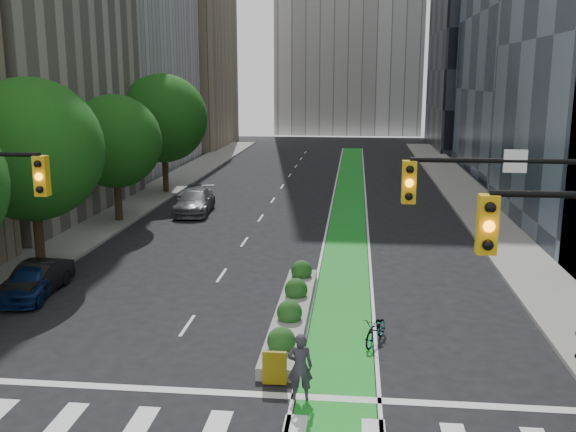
% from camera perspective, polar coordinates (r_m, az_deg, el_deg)
% --- Properties ---
extents(ground, '(160.00, 160.00, 0.00)m').
position_cam_1_polar(ground, '(17.86, -5.96, -17.19)').
color(ground, black).
rests_on(ground, ground).
extents(sidewalk_left, '(3.60, 90.00, 0.15)m').
position_cam_1_polar(sidewalk_left, '(43.83, -14.37, 0.47)').
color(sidewalk_left, gray).
rests_on(sidewalk_left, ground).
extents(sidewalk_right, '(3.60, 90.00, 0.15)m').
position_cam_1_polar(sidewalk_right, '(41.97, 17.46, -0.23)').
color(sidewalk_right, gray).
rests_on(sidewalk_right, ground).
extents(bike_lane_paint, '(2.20, 70.00, 0.01)m').
position_cam_1_polar(bike_lane_paint, '(46.03, 5.44, 1.27)').
color(bike_lane_paint, '#1B9826').
rests_on(bike_lane_paint, ground).
extents(building_tan_far, '(14.00, 16.00, 26.00)m').
position_cam_1_polar(building_tan_far, '(84.59, -10.38, 14.98)').
color(building_tan_far, tan).
rests_on(building_tan_far, ground).
extents(building_dark_end, '(14.00, 18.00, 28.00)m').
position_cam_1_polar(building_dark_end, '(84.99, 17.95, 15.26)').
color(building_dark_end, black).
rests_on(building_dark_end, ground).
extents(tree_mid, '(6.40, 6.40, 8.78)m').
position_cam_1_polar(tree_mid, '(30.92, -21.84, 5.48)').
color(tree_mid, black).
rests_on(tree_mid, ground).
extents(tree_midfar, '(5.60, 5.60, 7.76)m').
position_cam_1_polar(tree_midfar, '(40.05, -15.14, 6.40)').
color(tree_midfar, black).
rests_on(tree_midfar, ground).
extents(tree_far, '(6.60, 6.60, 9.00)m').
position_cam_1_polar(tree_far, '(49.42, -11.03, 8.51)').
color(tree_far, black).
rests_on(tree_far, ground).
extents(signal_right, '(5.82, 0.51, 7.20)m').
position_cam_1_polar(signal_right, '(16.99, 24.00, -2.29)').
color(signal_right, black).
rests_on(signal_right, ground).
extents(median_planter, '(1.20, 10.26, 1.10)m').
position_cam_1_polar(median_planter, '(23.86, 0.39, -8.31)').
color(median_planter, gray).
rests_on(median_planter, ground).
extents(bicycle, '(1.22, 1.90, 0.94)m').
position_cam_1_polar(bicycle, '(22.03, 7.82, -9.95)').
color(bicycle, gray).
rests_on(bicycle, ground).
extents(cyclist, '(0.75, 0.53, 1.94)m').
position_cam_1_polar(cyclist, '(18.09, 1.08, -13.26)').
color(cyclist, '#322D37').
rests_on(cyclist, ground).
extents(parked_car_left_near, '(2.12, 4.15, 1.35)m').
position_cam_1_polar(parked_car_left_near, '(27.96, -21.83, -5.44)').
color(parked_car_left_near, '#0D1F50').
rests_on(parked_car_left_near, ground).
extents(parked_car_left_mid, '(1.52, 4.07, 1.33)m').
position_cam_1_polar(parked_car_left_mid, '(28.31, -21.44, -5.22)').
color(parked_car_left_mid, black).
rests_on(parked_car_left_mid, ground).
extents(parked_car_left_far, '(2.52, 5.45, 1.54)m').
position_cam_1_polar(parked_car_left_far, '(42.32, -8.29, 1.28)').
color(parked_car_left_far, '#5A5D5F').
rests_on(parked_car_left_far, ground).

